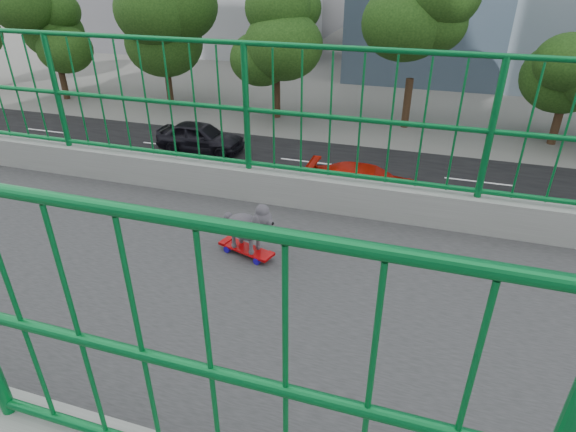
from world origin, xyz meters
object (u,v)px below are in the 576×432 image
at_px(skateboard, 246,250).
at_px(car_1, 258,255).
at_px(car_3, 368,185).
at_px(poodle, 248,226).
at_px(car_4, 200,137).

xyz_separation_m(skateboard, car_1, (-8.74, -3.39, -6.25)).
distance_m(skateboard, car_3, 16.43).
distance_m(poodle, car_1, 11.40).
relative_size(poodle, car_4, 0.10).
relative_size(poodle, car_1, 0.09).
bearing_deg(car_1, car_4, -144.59).
bearing_deg(poodle, car_1, -141.57).
relative_size(car_1, car_3, 0.95).
height_order(poodle, car_4, poodle).
bearing_deg(poodle, car_4, -133.70).
relative_size(skateboard, car_3, 0.09).
height_order(skateboard, car_1, skateboard).
relative_size(skateboard, car_1, 0.10).
bearing_deg(car_3, skateboard, -176.42).
relative_size(car_1, car_4, 1.06).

